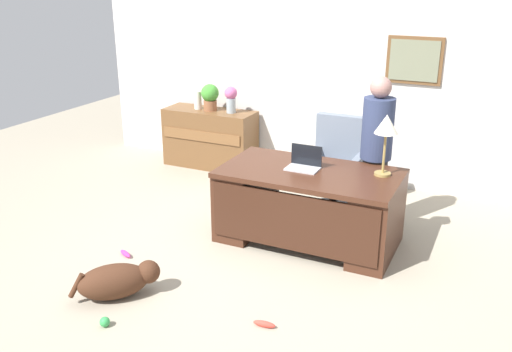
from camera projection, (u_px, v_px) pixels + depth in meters
The scene contains 15 objects.
ground_plane at pixel (254, 261), 5.29m from camera, with size 12.00×12.00×0.00m, color #9E937F.
back_wall at pixel (342, 76), 7.02m from camera, with size 7.00×0.16×2.70m.
desk at pixel (308, 204), 5.54m from camera, with size 1.75×0.96×0.76m.
credenza at pixel (210, 138), 7.75m from camera, with size 1.28×0.50×0.80m.
armchair at pixel (336, 169), 6.32m from camera, with size 0.60×0.59×1.07m.
person_standing at pixel (376, 153), 5.72m from camera, with size 0.32×0.32×1.63m.
dog_lying at pixel (118, 280), 4.67m from camera, with size 0.63×0.63×0.30m.
laptop at pixel (304, 163), 5.51m from camera, with size 0.32×0.22×0.22m.
desk_lamp at pixel (386, 128), 5.18m from camera, with size 0.22×0.22×0.60m.
vase_with_flowers at pixel (231, 98), 7.41m from camera, with size 0.17×0.17×0.35m.
vase_empty at pixel (198, 100), 7.64m from camera, with size 0.10×0.10×0.25m, color silver.
potted_plant at pixel (210, 96), 7.54m from camera, with size 0.24×0.24×0.36m.
dog_toy_ball at pixel (105, 322), 4.31m from camera, with size 0.08×0.08×0.08m, color green.
dog_toy_bone at pixel (125, 254), 5.38m from camera, with size 0.17×0.05×0.05m, color #D8338C.
dog_toy_plush at pixel (264, 324), 4.31m from camera, with size 0.18×0.05×0.05m, color #E53F33.
Camera 1 is at (2.02, -4.22, 2.60)m, focal length 38.98 mm.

